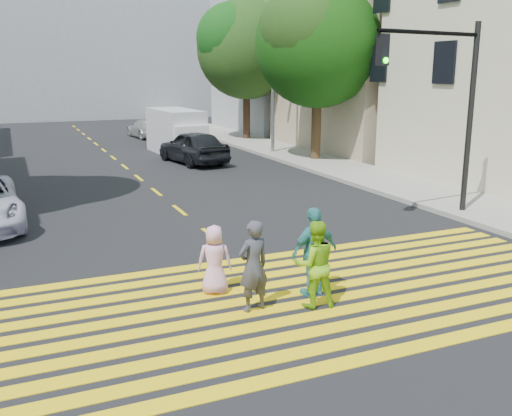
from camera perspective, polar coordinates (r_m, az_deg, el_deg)
ground at (r=9.90m, az=7.03°, el=-11.68°), size 120.00×120.00×0.00m
sidewalk_right at (r=26.53m, az=6.65°, el=4.49°), size 3.00×60.00×0.15m
crosswalk at (r=10.92m, az=3.63°, el=-9.09°), size 13.40×5.30×0.01m
lane_line at (r=30.83m, az=-14.55°, el=5.27°), size 0.12×34.40×0.01m
building_right_tan at (r=33.13m, az=13.43°, el=14.55°), size 10.00×10.00×10.00m
building_right_grey at (r=42.50m, az=4.32°, el=14.57°), size 10.00×10.00×10.00m
backdrop_block at (r=55.91m, az=-19.21°, el=14.65°), size 30.00×8.00×12.00m
tree_right_near at (r=27.28m, az=6.32°, el=16.66°), size 7.41×7.31×8.47m
tree_right_far at (r=35.52m, az=-0.88°, el=16.10°), size 6.65×6.15×8.58m
pedestrian_man at (r=10.14m, az=-0.27°, el=-5.83°), size 0.68×0.52×1.68m
pedestrian_woman at (r=10.39m, az=5.90°, el=-5.61°), size 0.90×0.77×1.62m
pedestrian_child at (r=11.01m, az=-4.16°, el=-5.18°), size 0.77×0.63×1.36m
pedestrian_extra at (r=10.89m, az=5.87°, el=-4.39°), size 1.06×0.56×1.73m
dark_car_near at (r=26.84m, az=-6.30°, el=6.10°), size 2.56×4.76×1.54m
silver_car at (r=37.88m, az=-10.92°, el=7.83°), size 2.09×4.28×1.20m
dark_car_parked at (r=35.66m, az=-7.27°, el=7.78°), size 2.08×4.41×1.40m
white_van at (r=29.94m, az=-7.88°, el=7.42°), size 2.08×4.93×2.28m
traffic_signal at (r=16.96m, az=18.62°, el=10.80°), size 3.77×0.77×5.56m
street_lamp at (r=29.43m, az=1.41°, el=15.81°), size 2.12×0.43×9.37m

